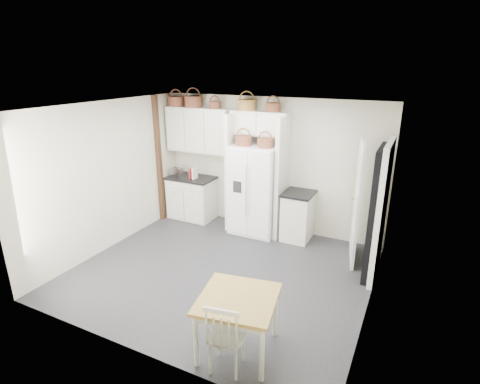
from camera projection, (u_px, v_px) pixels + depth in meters
The scene contains 29 objects.
floor at pixel (222, 271), 6.04m from camera, with size 4.50×4.50×0.00m, color #26252B.
ceiling at pixel (219, 107), 5.20m from camera, with size 4.50×4.50×0.00m, color white.
wall_back at pixel (270, 165), 7.32m from camera, with size 4.50×4.50×0.00m, color beige.
wall_left at pixel (109, 176), 6.56m from camera, with size 4.00×4.00×0.00m, color beige.
wall_right at pixel (378, 222), 4.68m from camera, with size 4.00×4.00×0.00m, color beige.
refrigerator at pixel (256, 190), 7.23m from camera, with size 0.90×0.72×1.74m, color white.
base_cab_left at pixel (192, 198), 8.04m from camera, with size 0.95×0.60×0.88m, color beige.
base_cab_right at pixel (298, 217), 7.05m from camera, with size 0.50×0.61×0.89m, color beige.
dining_table at pixel (238, 324), 4.28m from camera, with size 0.85×0.85×0.71m, color olive.
windsor_chair at pixel (227, 336), 3.99m from camera, with size 0.41×0.37×0.83m, color beige.
counter_left at pixel (191, 178), 7.89m from camera, with size 0.99×0.64×0.04m, color black.
counter_right at pixel (299, 193), 6.90m from camera, with size 0.54×0.65×0.04m, color black.
toaster at pixel (176, 172), 7.95m from camera, with size 0.25×0.14×0.17m, color silver.
cookbook_red at pixel (191, 173), 7.76m from camera, with size 0.03×0.14×0.21m, color maroon.
cookbook_cream at pixel (195, 173), 7.72m from camera, with size 0.04×0.16×0.25m, color beige.
basket_upper_a at pixel (176, 101), 7.66m from camera, with size 0.34×0.34×0.19m, color #5D301B.
basket_upper_b at pixel (193, 102), 7.48m from camera, with size 0.37×0.37×0.22m, color #5D301B.
basket_upper_c at pixel (215, 105), 7.28m from camera, with size 0.24×0.24×0.14m, color #5D301B.
basket_bridge_a at pixel (247, 105), 6.99m from camera, with size 0.35×0.35×0.20m, color brown.
basket_bridge_b at pixel (273, 107), 6.77m from camera, with size 0.28×0.28×0.16m, color #5D301B.
basket_fridge_a at pixel (243, 141), 6.93m from camera, with size 0.32×0.32×0.17m, color #5D301B.
basket_fridge_b at pixel (265, 143), 6.75m from camera, with size 0.30×0.30×0.16m, color #5D301B.
upper_cabinet at pixel (199, 130), 7.61m from camera, with size 1.40×0.34×0.90m, color beige.
bridge_cabinet at pixel (260, 123), 6.97m from camera, with size 1.12×0.34×0.45m, color beige.
fridge_panel_left at pixel (233, 172), 7.39m from camera, with size 0.08×0.60×2.30m, color beige.
fridge_panel_right at pixel (282, 179), 6.96m from camera, with size 0.08×0.60×2.30m, color beige.
trim_post at pixel (159, 160), 7.69m from camera, with size 0.09×0.09×2.60m, color black.
doorway_void at pixel (378, 214), 5.66m from camera, with size 0.18×0.85×2.05m, color black.
door_slab at pixel (357, 203), 6.09m from camera, with size 0.80×0.04×2.05m, color white.
Camera 1 is at (2.61, -4.63, 3.17)m, focal length 28.00 mm.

